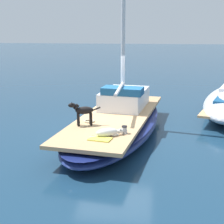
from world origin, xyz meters
TOP-DOWN VIEW (x-y plane):
  - ground_plane at (0.00, 0.00)m, footprint 120.00×120.00m
  - sailboat_main at (0.00, 0.00)m, footprint 3.52×7.52m
  - mast_main at (0.13, 0.75)m, footprint 0.14×2.27m
  - cabin_house at (0.17, 1.10)m, footprint 1.70×2.40m
  - dog_black at (-0.81, -1.30)m, footprint 0.91×0.41m
  - dog_white at (0.05, -2.20)m, footprint 0.87×0.54m
  - deck_winch at (0.45, -1.91)m, footprint 0.16×0.16m
  - coiled_rope at (-0.70, -0.90)m, footprint 0.32×0.32m
  - deck_towel at (-0.11, -2.49)m, footprint 0.62×0.47m

SIDE VIEW (x-z plane):
  - ground_plane at x=0.00m, z-range 0.00..0.00m
  - sailboat_main at x=0.00m, z-range 0.01..0.67m
  - deck_towel at x=-0.11m, z-range 0.66..0.69m
  - coiled_rope at x=-0.70m, z-range 0.66..0.70m
  - deck_winch at x=0.45m, z-range 0.65..0.86m
  - dog_white at x=0.05m, z-range 0.66..0.88m
  - cabin_house at x=0.17m, z-range 0.59..1.43m
  - dog_black at x=-0.81m, z-range 0.73..1.43m
  - mast_main at x=0.13m, z-range 0.28..8.22m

